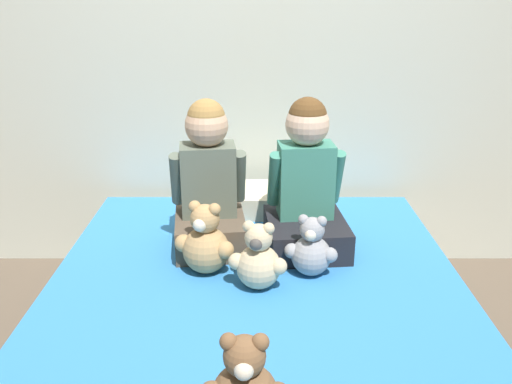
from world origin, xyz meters
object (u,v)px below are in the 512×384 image
Objects in this scene: pillow_at_headboard at (256,200)px; teddy_bear_held_by_left_child at (206,243)px; bed at (256,341)px; teddy_bear_between_children at (258,260)px; child_on_right at (306,188)px; teddy_bear_held_by_right_child at (311,250)px; child_on_left at (209,185)px.

teddy_bear_held_by_left_child is at bearing -107.27° from pillow_at_headboard.
teddy_bear_between_children is (0.01, 0.05, 0.33)m from bed.
pillow_at_headboard reaches higher than bed.
bed is at bearing -90.00° from pillow_at_headboard.
child_on_right is 0.50m from teddy_bear_held_by_left_child.
teddy_bear_between_children is at bearing -89.33° from pillow_at_headboard.
teddy_bear_held_by_left_child is (-0.41, -0.24, -0.14)m from child_on_right.
child_on_right is at bearing 104.24° from teddy_bear_held_by_right_child.
teddy_bear_held_by_left_child is 1.11× the size of teddy_bear_between_children.
bed is 0.33m from teddy_bear_between_children.
child_on_left is 0.50m from pillow_at_headboard.
teddy_bear_held_by_left_child is 0.68m from pillow_at_headboard.
child_on_left is at bearing 116.35° from bed.
teddy_bear_between_children is at bearing -140.61° from teddy_bear_held_by_right_child.
bed is at bearing -86.89° from teddy_bear_between_children.
child_on_left reaches higher than bed.
teddy_bear_held_by_right_child is at bearing 34.17° from bed.
child_on_left reaches higher than teddy_bear_between_children.
bed is at bearing -70.39° from child_on_left.
teddy_bear_held_by_left_child is 0.60× the size of pillow_at_headboard.
child_on_right is (0.21, 0.41, 0.48)m from bed.
child_on_left is (-0.20, 0.41, 0.49)m from bed.
teddy_bear_held_by_left_child reaches higher than bed.
child_on_right reaches higher than bed.
bed is 0.41m from teddy_bear_held_by_right_child.
child_on_right is 0.31m from teddy_bear_held_by_right_child.
teddy_bear_held_by_right_child is (0.00, -0.26, -0.16)m from child_on_right.
teddy_bear_held_by_left_child is (-0.20, 0.17, 0.34)m from bed.
bed is 0.67m from child_on_left.
teddy_bear_held_by_right_child is 0.50× the size of pillow_at_headboard.
bed is at bearing -132.14° from teddy_bear_held_by_right_child.
teddy_bear_held_by_right_child is 0.70m from pillow_at_headboard.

